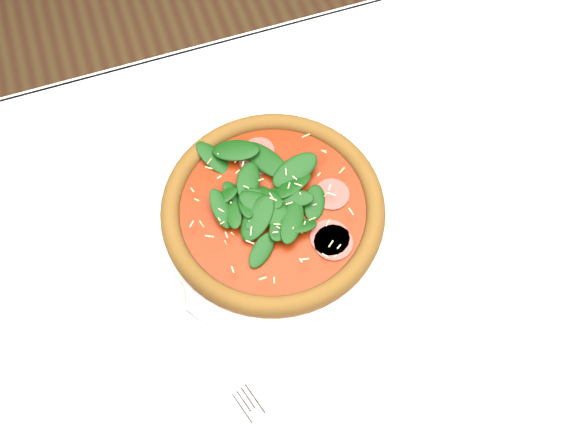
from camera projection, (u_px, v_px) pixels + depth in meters
name	position (u px, v px, depth m)	size (l,w,h in m)	color
ground	(297.00, 377.00, 1.54)	(6.00, 6.00, 0.00)	brown
dining_table	(303.00, 283.00, 0.96)	(1.21, 0.81, 0.75)	white
plate	(273.00, 214.00, 0.89)	(0.36, 0.36, 0.02)	white
pizza	(273.00, 207.00, 0.87)	(0.31, 0.31, 0.04)	brown
wine_glass	(154.00, 301.00, 0.71)	(0.07, 0.07, 0.18)	white
fork	(268.00, 432.00, 0.76)	(0.06, 0.14, 0.00)	silver
saucer_far	(528.00, 69.00, 1.00)	(0.13, 0.13, 0.01)	white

